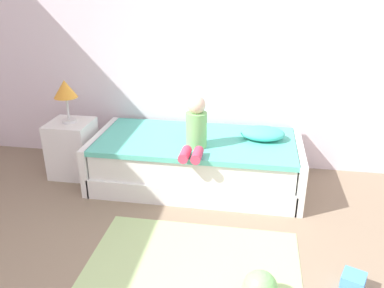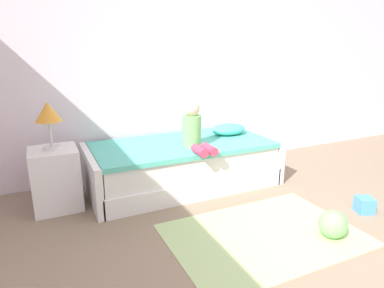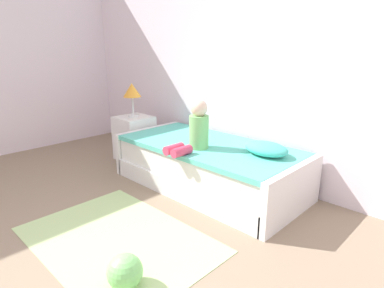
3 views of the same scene
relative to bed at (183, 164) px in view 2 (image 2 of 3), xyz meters
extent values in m
plane|color=gray|center=(0.69, -2.00, -0.25)|extent=(9.20, 9.20, 0.00)
cube|color=white|center=(0.69, 0.60, 1.20)|extent=(7.20, 0.10, 2.90)
cube|color=white|center=(0.00, 0.00, -0.15)|extent=(2.00, 1.00, 0.20)
cube|color=white|center=(0.00, 0.00, 0.08)|extent=(1.94, 0.94, 0.25)
cube|color=#59C6B2|center=(0.00, 0.00, 0.23)|extent=(1.98, 0.98, 0.05)
cube|color=white|center=(-1.02, 0.00, 0.00)|extent=(0.07, 1.00, 0.50)
cube|color=white|center=(1.02, 0.00, 0.00)|extent=(0.07, 1.00, 0.50)
cube|color=white|center=(-1.35, 0.00, 0.05)|extent=(0.44, 0.44, 0.60)
cylinder|color=silver|center=(-1.35, 0.00, 0.37)|extent=(0.15, 0.15, 0.03)
cylinder|color=silver|center=(-1.35, 0.00, 0.50)|extent=(0.02, 0.02, 0.24)
cone|color=#F29E33|center=(-1.35, 0.00, 0.71)|extent=(0.24, 0.24, 0.18)
cylinder|color=#7FC672|center=(0.03, -0.18, 0.42)|extent=(0.20, 0.20, 0.34)
sphere|color=beige|center=(0.03, -0.18, 0.67)|extent=(0.17, 0.17, 0.17)
cylinder|color=#D83F60|center=(-0.02, -0.48, 0.30)|extent=(0.09, 0.22, 0.09)
cylinder|color=#D83F60|center=(0.09, -0.48, 0.30)|extent=(0.09, 0.22, 0.09)
ellipsoid|color=#4CCCBC|center=(0.66, 0.10, 0.32)|extent=(0.44, 0.30, 0.13)
sphere|color=#7FD872|center=(0.68, -1.57, -0.13)|extent=(0.23, 0.23, 0.23)
cube|color=#B2D189|center=(0.18, -1.30, -0.24)|extent=(1.60, 1.10, 0.01)
cube|color=#4C99E5|center=(1.31, -1.37, -0.17)|extent=(0.20, 0.20, 0.15)
camera|label=1|loc=(0.57, -3.63, 1.77)|focal=36.83mm
camera|label=2|loc=(-1.44, -3.32, 1.29)|focal=31.42mm
camera|label=3|loc=(2.20, -2.51, 1.25)|focal=30.07mm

